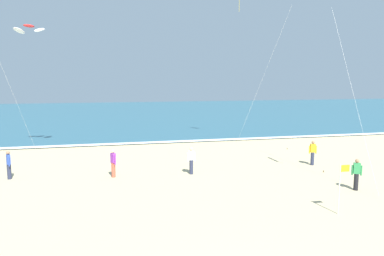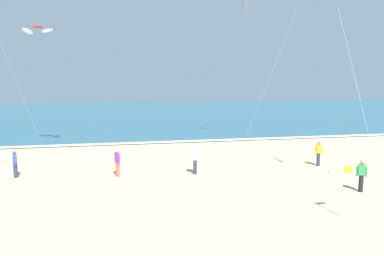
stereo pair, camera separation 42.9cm
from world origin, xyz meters
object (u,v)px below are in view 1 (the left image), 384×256
object	(u,v)px
bystander_purple_top	(113,163)
bystander_green_top	(357,174)
kite_arc_scarlet_mid	(29,29)
bystander_yellow_top	(313,153)
bystander_white_top	(191,160)
bystander_blue_top	(9,165)
lifeguard_flag	(341,184)

from	to	relation	value
bystander_purple_top	bystander_green_top	world-z (taller)	same
bystander_green_top	kite_arc_scarlet_mid	bearing A→B (deg)	140.44
bystander_yellow_top	bystander_white_top	xyz separation A→B (m)	(-8.12, -0.39, 0.00)
kite_arc_scarlet_mid	bystander_white_top	size ratio (longest dim) A/B	5.99
kite_arc_scarlet_mid	bystander_white_top	world-z (taller)	kite_arc_scarlet_mid
bystander_purple_top	bystander_yellow_top	bearing A→B (deg)	0.19
bystander_green_top	bystander_blue_top	distance (m)	18.39
bystander_green_top	bystander_purple_top	bearing A→B (deg)	155.69
bystander_yellow_top	bystander_blue_top	xyz separation A→B (m)	(-18.17, 0.89, 0.00)
kite_arc_scarlet_mid	bystander_green_top	distance (m)	24.01
kite_arc_scarlet_mid	bystander_green_top	size ratio (longest dim) A/B	5.99
bystander_purple_top	bystander_blue_top	size ratio (longest dim) A/B	1.00
bystander_yellow_top	kite_arc_scarlet_mid	bearing A→B (deg)	153.67
bystander_yellow_top	lifeguard_flag	distance (m)	8.79
bystander_green_top	bystander_white_top	xyz separation A→B (m)	(-7.26, 4.93, 0.00)
bystander_purple_top	bystander_yellow_top	world-z (taller)	same
bystander_green_top	bystander_yellow_top	bearing A→B (deg)	80.79
bystander_purple_top	bystander_white_top	distance (m)	4.44
bystander_purple_top	bystander_white_top	size ratio (longest dim) A/B	1.00
bystander_blue_top	lifeguard_flag	size ratio (longest dim) A/B	0.76
bystander_blue_top	kite_arc_scarlet_mid	bearing A→B (deg)	90.27
bystander_purple_top	lifeguard_flag	size ratio (longest dim) A/B	0.76
kite_arc_scarlet_mid	bystander_purple_top	distance (m)	13.57
bystander_white_top	lifeguard_flag	xyz separation A→B (m)	(4.44, -7.57, 0.45)
bystander_green_top	bystander_blue_top	xyz separation A→B (m)	(-17.31, 6.21, 0.00)
bystander_yellow_top	bystander_white_top	size ratio (longest dim) A/B	1.00
bystander_yellow_top	bystander_blue_top	distance (m)	18.20
bystander_white_top	bystander_purple_top	bearing A→B (deg)	175.45
bystander_yellow_top	bystander_white_top	world-z (taller)	same
bystander_purple_top	lifeguard_flag	distance (m)	11.91
bystander_blue_top	bystander_white_top	bearing A→B (deg)	-7.27
bystander_purple_top	bystander_blue_top	xyz separation A→B (m)	(-5.62, 0.93, 0.00)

